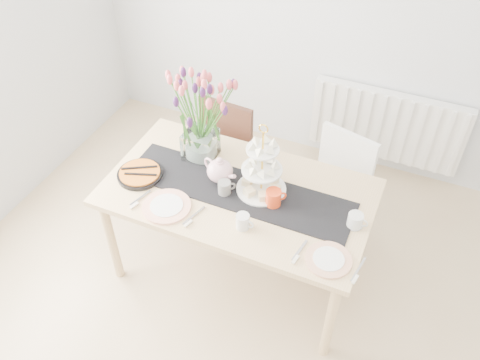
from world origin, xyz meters
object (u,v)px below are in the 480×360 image
at_px(plate_right, 328,260).
at_px(cake_stand, 262,175).
at_px(plate_left, 167,206).
at_px(mug_orange, 273,198).
at_px(chair_white, 336,181).
at_px(chair_brown, 219,152).
at_px(radiator, 386,126).
at_px(cream_jug, 355,220).
at_px(teapot, 220,171).
at_px(mug_grey, 224,188).
at_px(dining_table, 238,199).
at_px(tart_tin, 140,174).
at_px(tulip_vase, 198,107).
at_px(mug_white, 243,221).

bearing_deg(plate_right, cake_stand, 146.16).
bearing_deg(plate_left, mug_orange, 25.46).
bearing_deg(chair_white, chair_brown, -161.42).
height_order(radiator, chair_white, chair_white).
height_order(cream_jug, mug_orange, mug_orange).
relative_size(teapot, mug_grey, 2.78).
bearing_deg(cake_stand, chair_brown, 136.35).
xyz_separation_m(cake_stand, cream_jug, (0.58, -0.06, -0.08)).
height_order(chair_white, mug_orange, mug_orange).
height_order(radiator, plate_left, plate_left).
relative_size(chair_white, cake_stand, 1.89).
distance_m(dining_table, mug_grey, 0.15).
xyz_separation_m(cake_stand, tart_tin, (-0.73, -0.18, -0.11)).
bearing_deg(cake_stand, tart_tin, -166.39).
relative_size(teapot, cream_jug, 2.95).
relative_size(teapot, mug_orange, 2.36).
xyz_separation_m(tulip_vase, plate_right, (0.99, -0.49, -0.38)).
height_order(dining_table, plate_right, plate_right).
bearing_deg(dining_table, cake_stand, 22.92).
xyz_separation_m(chair_white, mug_orange, (-0.24, -0.64, 0.32)).
bearing_deg(mug_grey, cake_stand, -11.31).
relative_size(cake_stand, tart_tin, 1.56).
relative_size(tulip_vase, teapot, 2.72).
bearing_deg(tulip_vase, plate_right, -26.32).
height_order(teapot, mug_white, teapot).
bearing_deg(cake_stand, tulip_vase, 163.21).
height_order(cake_stand, plate_left, cake_stand).
bearing_deg(tart_tin, tulip_vase, 50.81).
distance_m(cake_stand, teapot, 0.27).
relative_size(radiator, dining_table, 0.75).
xyz_separation_m(dining_table, tart_tin, (-0.61, -0.12, 0.09)).
xyz_separation_m(mug_white, plate_right, (0.51, -0.04, -0.04)).
distance_m(radiator, mug_white, 1.79).
height_order(mug_grey, mug_orange, mug_orange).
height_order(chair_brown, cream_jug, chair_brown).
relative_size(chair_brown, mug_grey, 9.36).
height_order(dining_table, mug_grey, mug_grey).
relative_size(teapot, tart_tin, 0.91).
height_order(radiator, cake_stand, cake_stand).
height_order(dining_table, teapot, teapot).
height_order(radiator, plate_right, plate_right).
bearing_deg(chair_brown, teapot, -58.65).
relative_size(radiator, mug_orange, 11.13).
distance_m(chair_brown, mug_grey, 0.76).
bearing_deg(cream_jug, chair_brown, 159.90).
distance_m(chair_white, mug_white, 0.98).
xyz_separation_m(mug_grey, mug_orange, (0.30, 0.03, 0.01)).
height_order(cake_stand, mug_orange, cake_stand).
distance_m(radiator, plate_right, 1.75).
bearing_deg(mug_grey, cream_jug, -37.33).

